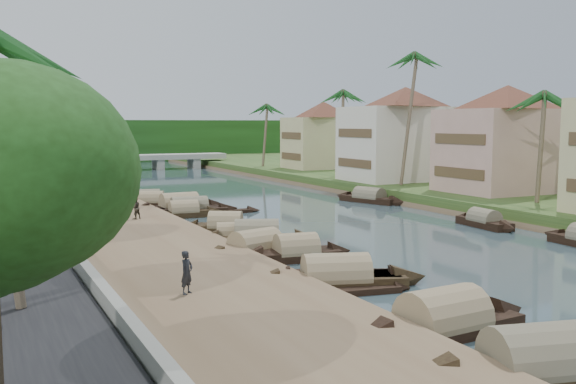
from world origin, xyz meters
name	(u,v)px	position (x,y,z in m)	size (l,w,h in m)	color
ground	(428,249)	(0.00, 0.00, 0.00)	(220.00, 220.00, 0.00)	#32454B
left_bank	(92,216)	(-16.00, 20.00, 0.40)	(10.00, 180.00, 0.80)	brown
right_bank	(452,192)	(19.00, 20.00, 0.60)	(16.00, 180.00, 1.20)	#29451B
retaining_wall	(33,207)	(-20.20, 20.00, 1.35)	(0.40, 180.00, 1.10)	gray
treeline	(106,140)	(0.00, 100.00, 4.00)	(120.00, 14.00, 8.00)	#18390F
bridge	(140,159)	(0.00, 72.00, 1.72)	(28.00, 4.00, 2.40)	gray
building_mid	(506,138)	(19.99, 14.00, 6.13)	(14.11, 14.11, 9.70)	#C89A8D
building_far	(405,133)	(18.99, 28.00, 6.38)	(15.59, 15.59, 10.20)	beige
building_distant	(323,134)	(19.99, 48.00, 5.88)	(12.62, 12.62, 9.20)	#C6BE85
sampan_0	(544,366)	(-9.40, -17.05, 0.42)	(9.78, 4.20, 2.49)	black
sampan_1	(442,323)	(-9.39, -12.55, 0.42)	(8.63, 2.57, 2.49)	black
sampan_2	(336,278)	(-9.42, -5.21, 0.42)	(8.93, 4.39, 2.31)	black
sampan_3	(339,276)	(-9.01, -4.82, 0.41)	(7.72, 4.68, 2.11)	black
sampan_4	(255,249)	(-10.02, 2.65, 0.42)	(8.08, 3.76, 2.25)	black
sampan_5	(296,253)	(-8.39, 0.78, 0.41)	(6.81, 2.62, 2.14)	black
sampan_6	(257,238)	(-8.57, 5.76, 0.42)	(8.01, 4.84, 2.36)	black
sampan_7	(234,236)	(-9.54, 7.09, 0.40)	(6.45, 3.24, 1.76)	black
sampan_8	(226,226)	(-8.67, 10.88, 0.41)	(6.53, 4.71, 2.08)	black
sampan_9	(189,210)	(-8.30, 20.14, 0.41)	(8.61, 2.36, 2.16)	black
sampan_10	(184,212)	(-9.10, 19.07, 0.41)	(6.67, 1.92, 1.87)	black
sampan_11	(179,208)	(-8.64, 21.77, 0.42)	(8.89, 2.33, 2.50)	black
sampan_12	(145,200)	(-9.77, 28.76, 0.41)	(7.85, 3.40, 1.89)	black
sampan_13	(150,202)	(-9.90, 26.57, 0.41)	(7.10, 3.94, 1.97)	black
sampan_15	(484,221)	(8.87, 4.76, 0.40)	(1.92, 6.72, 1.84)	black
sampan_16	(369,198)	(9.48, 20.55, 0.41)	(4.07, 8.40, 2.06)	black
canoe_1	(365,292)	(-8.83, -6.72, 0.10)	(4.55, 1.47, 0.73)	black
canoe_2	(225,212)	(-5.39, 19.62, 0.10)	(6.31, 1.23, 0.91)	black
palm_1	(542,96)	(16.00, 6.46, 9.52)	(3.20, 3.20, 10.06)	brown
palm_2	(406,58)	(15.00, 22.65, 13.88)	(3.20, 3.20, 14.57)	brown
palm_3	(342,94)	(16.00, 36.40, 10.92)	(3.20, 3.20, 11.51)	brown
palm_4	(3,41)	(-23.00, -7.52, 10.05)	(3.20, 3.20, 10.39)	brown
palm_7	(264,107)	(14.00, 54.88, 9.73)	(3.20, 3.20, 10.27)	brown
tree_6	(435,130)	(24.00, 28.92, 6.67)	(4.16, 4.16, 7.31)	#4D3C2C
person_near	(187,272)	(-16.73, -6.08, 1.66)	(0.62, 0.41, 1.71)	#212328
person_far	(135,208)	(-13.97, 14.53, 1.57)	(0.75, 0.59, 1.55)	#2F2920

